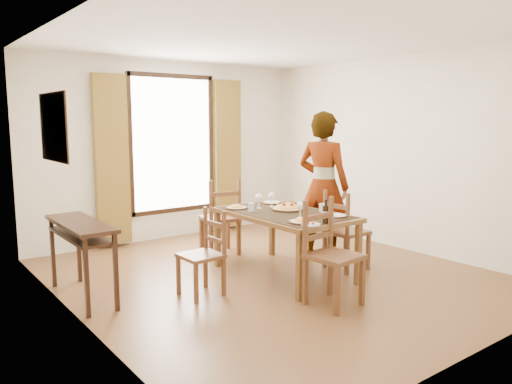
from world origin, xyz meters
TOP-DOWN VIEW (x-y plane):
  - ground at (0.00, 0.00)m, footprint 5.00×5.00m
  - room_shell at (-0.00, 0.13)m, footprint 4.60×5.10m
  - console_table at (-2.03, 0.60)m, footprint 0.38×1.20m
  - dining_table at (0.11, -0.06)m, footprint 0.99×1.64m
  - chair_west at (-0.99, -0.06)m, footprint 0.41×0.41m
  - chair_north at (0.02, 1.16)m, footprint 0.55×0.55m
  - chair_south at (-0.13, -1.06)m, footprint 0.51×0.51m
  - chair_east at (0.85, -0.34)m, footprint 0.44×0.44m
  - man at (0.99, 0.19)m, footprint 0.98×0.88m
  - plate_sw at (-0.14, -0.63)m, footprint 0.27×0.27m
  - plate_se at (0.39, -0.61)m, footprint 0.27×0.27m
  - plate_nw at (-0.20, 0.46)m, footprint 0.27×0.27m
  - plate_ne at (0.38, 0.49)m, footprint 0.27×0.27m
  - pasta_platter at (0.23, 0.01)m, footprint 0.40×0.40m
  - caprese_plate at (-0.15, -0.78)m, footprint 0.20×0.20m
  - wine_glass_a at (0.02, -0.44)m, footprint 0.08×0.08m
  - wine_glass_b at (0.22, 0.30)m, footprint 0.08×0.08m
  - wine_glass_c at (0.02, 0.30)m, footprint 0.08×0.08m
  - tumbler_a at (0.47, -0.32)m, footprint 0.07×0.07m
  - tumbler_b at (-0.17, 0.21)m, footprint 0.07×0.07m
  - tumbler_c at (0.14, -0.78)m, footprint 0.07×0.07m
  - wine_bottle at (0.05, -0.79)m, footprint 0.07×0.07m

SIDE VIEW (x-z plane):
  - ground at x=0.00m, z-range 0.00..0.00m
  - chair_west at x=-0.99m, z-range -0.03..0.86m
  - chair_east at x=0.85m, z-range -0.03..0.95m
  - chair_north at x=0.02m, z-range -0.04..1.00m
  - chair_south at x=-0.13m, z-range -0.04..1.01m
  - console_table at x=-2.03m, z-range 0.28..1.08m
  - dining_table at x=0.11m, z-range 0.31..1.07m
  - caprese_plate at x=-0.15m, z-range 0.76..0.80m
  - plate_sw at x=-0.14m, z-range 0.76..0.81m
  - plate_se at x=0.39m, z-range 0.76..0.81m
  - plate_nw at x=-0.20m, z-range 0.76..0.81m
  - plate_ne at x=0.38m, z-range 0.76..0.81m
  - pasta_platter at x=0.23m, z-range 0.76..0.86m
  - tumbler_a at x=0.47m, z-range 0.76..0.86m
  - tumbler_b at x=-0.17m, z-range 0.76..0.86m
  - tumbler_c at x=0.14m, z-range 0.76..0.86m
  - wine_glass_a at x=0.02m, z-range 0.76..0.94m
  - wine_glass_b at x=0.22m, z-range 0.76..0.94m
  - wine_glass_c at x=0.02m, z-range 0.76..0.94m
  - wine_bottle at x=0.05m, z-range 0.76..1.00m
  - man at x=0.99m, z-range 0.00..1.93m
  - room_shell at x=0.00m, z-range 0.17..2.91m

